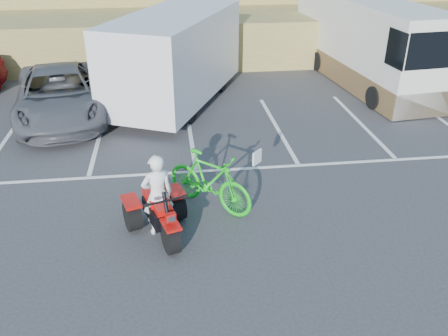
{
  "coord_description": "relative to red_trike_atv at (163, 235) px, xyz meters",
  "views": [
    {
      "loc": [
        -0.62,
        -8.29,
        5.74
      ],
      "look_at": [
        0.5,
        0.63,
        1.0
      ],
      "focal_mm": 38.0,
      "sensor_mm": 36.0,
      "label": 1
    }
  ],
  "objects": [
    {
      "name": "green_dirt_bike",
      "position": [
        1.07,
        0.95,
        0.66
      ],
      "size": [
        2.05,
        1.95,
        1.33
      ],
      "primitive_type": "imported",
      "rotation": [
        0.0,
        0.0,
        0.83
      ],
      "color": "#14BF19",
      "rests_on": "ground"
    },
    {
      "name": "parking_stripes",
      "position": [
        1.75,
        4.32,
        0.0
      ],
      "size": [
        28.0,
        5.16,
        0.01
      ],
      "color": "white",
      "rests_on": "ground"
    },
    {
      "name": "rv_motorhome",
      "position": [
        7.91,
        9.55,
        1.35
      ],
      "size": [
        3.11,
        8.8,
        3.1
      ],
      "rotation": [
        0.0,
        0.0,
        0.11
      ],
      "color": "silver",
      "rests_on": "ground"
    },
    {
      "name": "grey_pickup",
      "position": [
        -3.16,
        6.94,
        0.78
      ],
      "size": [
        3.55,
        6.0,
        1.56
      ],
      "primitive_type": "imported",
      "rotation": [
        0.0,
        0.0,
        0.18
      ],
      "color": "#4C4E54",
      "rests_on": "ground"
    },
    {
      "name": "quad_atv_blue",
      "position": [
        -0.96,
        7.55,
        0.0
      ],
      "size": [
        1.42,
        1.63,
        0.9
      ],
      "primitive_type": null,
      "rotation": [
        0.0,
        0.0,
        0.33
      ],
      "color": "navy",
      "rests_on": "ground"
    },
    {
      "name": "quad_atv_green",
      "position": [
        -0.8,
        8.57,
        0.0
      ],
      "size": [
        1.59,
        1.81,
        0.99
      ],
      "primitive_type": null,
      "rotation": [
        0.0,
        0.0,
        0.36
      ],
      "color": "#155B17",
      "rests_on": "ground"
    },
    {
      "name": "rider",
      "position": [
        -0.04,
        0.14,
        0.87
      ],
      "size": [
        0.73,
        0.59,
        1.75
      ],
      "primitive_type": "imported",
      "rotation": [
        0.0,
        0.0,
        3.44
      ],
      "color": "white",
      "rests_on": "ground"
    },
    {
      "name": "red_trike_atv",
      "position": [
        0.0,
        0.0,
        0.0
      ],
      "size": [
        1.71,
        2.0,
        1.1
      ],
      "primitive_type": null,
      "rotation": [
        0.0,
        0.0,
        0.3
      ],
      "color": "#B60E0A",
      "rests_on": "ground"
    },
    {
      "name": "cargo_trailer",
      "position": [
        0.61,
        7.93,
        1.64
      ],
      "size": [
        5.06,
        6.98,
        3.03
      ],
      "rotation": [
        0.0,
        0.0,
        -0.43
      ],
      "color": "silver",
      "rests_on": "ground"
    },
    {
      "name": "ground",
      "position": [
        0.88,
        0.25,
        0.0
      ],
      "size": [
        100.0,
        100.0,
        0.0
      ],
      "primitive_type": "plane",
      "color": "#333336",
      "rests_on": "ground"
    },
    {
      "name": "grass_embankment",
      "position": [
        0.88,
        15.73,
        1.42
      ],
      "size": [
        40.0,
        8.5,
        3.1
      ],
      "color": "olive",
      "rests_on": "ground"
    }
  ]
}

